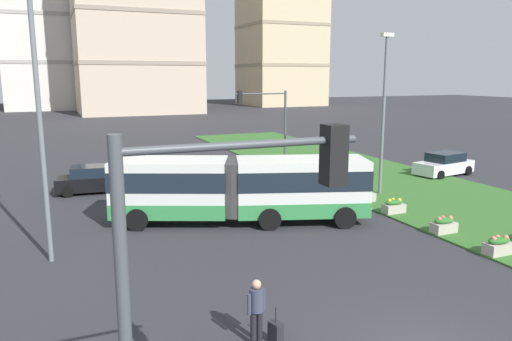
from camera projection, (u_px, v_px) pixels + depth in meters
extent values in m
cube|color=#336628|center=(468.00, 207.00, 25.46)|extent=(10.00, 70.00, 0.08)
cube|color=silver|center=(301.00, 186.00, 22.75)|extent=(6.48, 4.27, 2.55)
cube|color=#338C47|center=(301.00, 205.00, 22.93)|extent=(6.51, 4.30, 0.70)
cube|color=#19232D|center=(301.00, 177.00, 22.67)|extent=(6.53, 4.32, 0.90)
cube|color=silver|center=(170.00, 187.00, 22.55)|extent=(5.76, 4.35, 2.55)
cube|color=#338C47|center=(171.00, 206.00, 22.73)|extent=(5.79, 4.37, 0.70)
cube|color=#19232D|center=(170.00, 178.00, 22.47)|extent=(5.82, 4.40, 0.90)
cylinder|color=#383838|center=(237.00, 187.00, 22.53)|extent=(2.40, 2.40, 2.45)
cylinder|color=black|center=(332.00, 203.00, 24.34)|extent=(1.04, 0.58, 1.00)
cylinder|color=black|center=(345.00, 218.00, 21.89)|extent=(1.04, 0.58, 1.00)
cylinder|color=black|center=(265.00, 205.00, 24.09)|extent=(1.04, 0.58, 1.00)
cylinder|color=black|center=(270.00, 219.00, 21.64)|extent=(1.04, 0.58, 1.00)
cylinder|color=black|center=(150.00, 205.00, 24.02)|extent=(1.03, 0.65, 1.00)
cylinder|color=black|center=(137.00, 220.00, 21.57)|extent=(1.03, 0.65, 1.00)
sphere|color=#F9EFC6|center=(358.00, 199.00, 24.03)|extent=(0.24, 0.24, 0.24)
sphere|color=#F9EFC6|center=(370.00, 209.00, 22.27)|extent=(0.24, 0.24, 0.24)
cube|color=black|center=(95.00, 182.00, 28.76)|extent=(4.55, 2.21, 0.80)
cube|color=black|center=(92.00, 171.00, 28.59)|extent=(2.53, 1.90, 0.60)
cylinder|color=black|center=(121.00, 182.00, 30.09)|extent=(0.66, 0.28, 0.64)
cylinder|color=black|center=(122.00, 188.00, 28.41)|extent=(0.66, 0.28, 0.64)
cylinder|color=black|center=(70.00, 185.00, 29.22)|extent=(0.66, 0.28, 0.64)
cylinder|color=black|center=(68.00, 192.00, 27.53)|extent=(0.66, 0.28, 0.64)
cube|color=silver|center=(443.00, 167.00, 33.65)|extent=(4.64, 2.53, 0.80)
cube|color=black|center=(446.00, 157.00, 33.59)|extent=(2.63, 2.06, 0.60)
cylinder|color=black|center=(440.00, 175.00, 32.16)|extent=(0.67, 0.33, 0.64)
cylinder|color=black|center=(418.00, 171.00, 33.64)|extent=(0.67, 0.33, 0.64)
cylinder|color=black|center=(468.00, 171.00, 33.75)|extent=(0.67, 0.33, 0.64)
cylinder|color=black|center=(446.00, 167.00, 35.24)|extent=(0.67, 0.33, 0.64)
cylinder|color=black|center=(253.00, 328.00, 12.38)|extent=(0.16, 0.16, 0.90)
cylinder|color=black|center=(259.00, 326.00, 12.51)|extent=(0.16, 0.16, 0.90)
cylinder|color=#383D51|center=(256.00, 300.00, 12.30)|extent=(0.36, 0.36, 0.60)
sphere|color=tan|center=(256.00, 284.00, 12.22)|extent=(0.24, 0.24, 0.24)
cylinder|color=#383D51|center=(249.00, 305.00, 12.16)|extent=(0.10, 0.10, 0.55)
cylinder|color=#383D51|center=(264.00, 299.00, 12.46)|extent=(0.10, 0.10, 0.55)
cube|color=#232328|center=(276.00, 332.00, 12.46)|extent=(0.34, 0.42, 0.56)
cylinder|color=black|center=(276.00, 315.00, 12.37)|extent=(0.03, 0.03, 0.40)
cube|color=#B7AD9E|center=(498.00, 248.00, 18.57)|extent=(1.10, 0.56, 0.44)
ellipsoid|color=#2D6B28|center=(499.00, 240.00, 18.50)|extent=(0.99, 0.50, 0.28)
sphere|color=#EF7566|center=(494.00, 239.00, 18.38)|extent=(0.20, 0.20, 0.20)
sphere|color=#EF7566|center=(497.00, 237.00, 18.56)|extent=(0.20, 0.20, 0.20)
sphere|color=#EF7566|center=(506.00, 237.00, 18.54)|extent=(0.20, 0.20, 0.20)
cube|color=#B7AD9E|center=(444.00, 228.00, 21.12)|extent=(1.10, 0.56, 0.44)
ellipsoid|color=#2D6B28|center=(444.00, 220.00, 21.06)|extent=(0.99, 0.50, 0.28)
sphere|color=#EF7566|center=(439.00, 219.00, 20.94)|extent=(0.20, 0.20, 0.20)
sphere|color=#EF7566|center=(443.00, 218.00, 21.11)|extent=(0.20, 0.20, 0.20)
sphere|color=#EF7566|center=(450.00, 218.00, 21.09)|extent=(0.20, 0.20, 0.20)
cube|color=#B7AD9E|center=(394.00, 208.00, 24.18)|extent=(1.10, 0.56, 0.44)
ellipsoid|color=#2D6B28|center=(394.00, 202.00, 24.12)|extent=(0.99, 0.50, 0.28)
sphere|color=yellow|center=(390.00, 201.00, 24.00)|extent=(0.20, 0.20, 0.20)
sphere|color=yellow|center=(393.00, 200.00, 24.17)|extent=(0.20, 0.20, 0.20)
sphere|color=yellow|center=(400.00, 200.00, 24.15)|extent=(0.20, 0.20, 0.20)
cube|color=#B7AD9E|center=(365.00, 197.00, 26.39)|extent=(1.10, 0.56, 0.44)
ellipsoid|color=#2D6B28|center=(365.00, 192.00, 26.32)|extent=(0.99, 0.50, 0.28)
sphere|color=red|center=(361.00, 190.00, 26.20)|extent=(0.20, 0.20, 0.20)
sphere|color=red|center=(364.00, 189.00, 26.38)|extent=(0.20, 0.20, 0.20)
sphere|color=red|center=(370.00, 190.00, 26.36)|extent=(0.20, 0.20, 0.20)
cylinder|color=#474C51|center=(246.00, 145.00, 5.88)|extent=(3.07, 0.10, 0.10)
cube|color=black|center=(334.00, 155.00, 6.38)|extent=(0.28, 0.28, 0.80)
sphere|color=red|center=(334.00, 136.00, 6.34)|extent=(0.16, 0.16, 0.16)
sphere|color=yellow|center=(334.00, 156.00, 6.38)|extent=(0.16, 0.16, 0.16)
sphere|color=green|center=(333.00, 175.00, 6.43)|extent=(0.16, 0.16, 0.16)
cylinder|color=#474C51|center=(285.00, 132.00, 33.95)|extent=(0.16, 0.16, 5.79)
cylinder|color=#474C51|center=(261.00, 94.00, 32.75)|extent=(3.66, 0.10, 0.10)
cube|color=black|center=(240.00, 97.00, 32.20)|extent=(0.28, 0.28, 0.80)
sphere|color=red|center=(240.00, 93.00, 32.15)|extent=(0.16, 0.16, 0.16)
sphere|color=yellow|center=(240.00, 97.00, 32.20)|extent=(0.16, 0.16, 0.16)
sphere|color=green|center=(240.00, 101.00, 32.25)|extent=(0.16, 0.16, 0.16)
cylinder|color=slate|center=(41.00, 131.00, 17.18)|extent=(0.18, 0.18, 9.71)
cylinder|color=slate|center=(383.00, 118.00, 27.44)|extent=(0.18, 0.18, 8.88)
cube|color=white|center=(387.00, 35.00, 26.57)|extent=(0.70, 0.28, 0.20)
cube|color=#A4A099|center=(56.00, 63.00, 101.71)|extent=(19.84, 16.76, 0.70)
cube|color=#A4A099|center=(52.00, 18.00, 99.98)|extent=(19.84, 16.76, 0.70)
cube|color=gray|center=(137.00, 64.00, 90.66)|extent=(21.64, 18.00, 0.70)
cube|color=gray|center=(135.00, 16.00, 89.01)|extent=(21.64, 18.00, 0.70)
cube|color=#9C8D6E|center=(281.00, 65.00, 114.75)|extent=(16.81, 17.07, 0.70)
cube|color=#9C8D6E|center=(281.00, 26.00, 113.06)|extent=(16.81, 17.07, 0.70)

